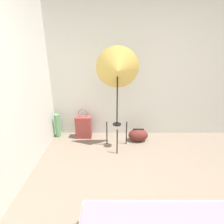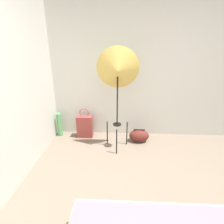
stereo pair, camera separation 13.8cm
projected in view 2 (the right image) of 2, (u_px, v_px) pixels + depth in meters
name	position (u px, v px, depth m)	size (l,w,h in m)	color
wall_back	(140.00, 72.00, 3.32)	(8.00, 0.05, 2.60)	beige
wall_side_left	(12.00, 85.00, 2.19)	(0.05, 8.00, 2.60)	beige
photo_umbrella	(118.00, 70.00, 2.75)	(0.70, 0.37, 1.77)	black
tote_bag	(85.00, 126.00, 3.54)	(0.31, 0.16, 0.61)	brown
duffel_bag	(139.00, 136.00, 3.39)	(0.38, 0.25, 0.26)	#5B231E
paper_roll	(59.00, 125.00, 3.59)	(0.10, 0.10, 0.49)	#56995B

